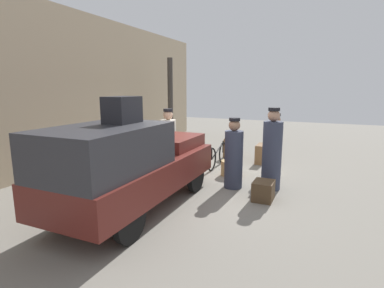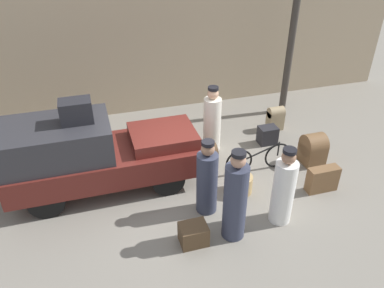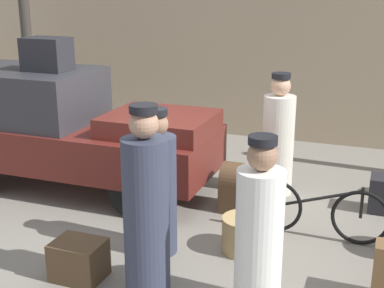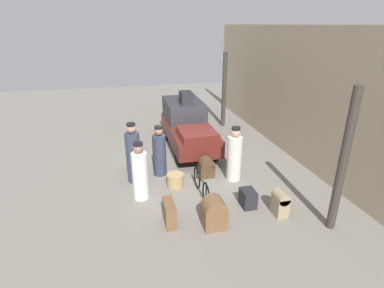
# 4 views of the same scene
# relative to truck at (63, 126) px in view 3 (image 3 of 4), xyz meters

# --- Properties ---
(ground_plane) EXTENTS (30.00, 30.00, 0.00)m
(ground_plane) POSITION_rel_truck_xyz_m (1.90, -0.51, -0.91)
(ground_plane) COLOR gray
(station_building_facade) EXTENTS (16.00, 0.15, 4.50)m
(station_building_facade) POSITION_rel_truck_xyz_m (1.90, 3.56, 1.34)
(station_building_facade) COLOR tan
(station_building_facade) RESTS_ON ground
(canopy_pillar_left) EXTENTS (0.20, 0.20, 3.39)m
(canopy_pillar_left) POSITION_rel_truck_xyz_m (-2.19, 2.22, 0.78)
(canopy_pillar_left) COLOR #38332D
(canopy_pillar_left) RESTS_ON ground
(truck) EXTENTS (3.99, 1.53, 1.69)m
(truck) POSITION_rel_truck_xyz_m (0.00, 0.00, 0.00)
(truck) COLOR black
(truck) RESTS_ON ground
(bicycle) EXTENTS (1.64, 0.04, 0.70)m
(bicycle) POSITION_rel_truck_xyz_m (3.69, -0.43, -0.57)
(bicycle) COLOR black
(bicycle) RESTS_ON ground
(wicker_basket) EXTENTS (0.51, 0.51, 0.40)m
(wicker_basket) POSITION_rel_truck_xyz_m (2.99, -1.03, -0.71)
(wicker_basket) COLOR tan
(wicker_basket) RESTS_ON ground
(porter_lifting_near_truck) EXTENTS (0.43, 0.43, 1.66)m
(porter_lifting_near_truck) POSITION_rel_truck_xyz_m (3.39, -2.07, -0.16)
(porter_lifting_near_truck) COLOR white
(porter_lifting_near_truck) RESTS_ON ground
(porter_with_bicycle) EXTENTS (0.42, 0.42, 1.64)m
(porter_with_bicycle) POSITION_rel_truck_xyz_m (2.09, -1.37, -0.17)
(porter_with_bicycle) COLOR #33384C
(porter_with_bicycle) RESTS_ON ground
(porter_carrying_trunk) EXTENTS (0.43, 0.43, 1.87)m
(porter_carrying_trunk) POSITION_rel_truck_xyz_m (2.35, -2.19, -0.06)
(porter_carrying_trunk) COLOR #33384C
(porter_carrying_trunk) RESTS_ON ground
(conductor_in_dark_uniform) EXTENTS (0.44, 0.44, 1.72)m
(conductor_in_dark_uniform) POSITION_rel_truck_xyz_m (2.96, 0.81, -0.14)
(conductor_in_dark_uniform) COLOR silver
(conductor_in_dark_uniform) RESTS_ON ground
(suitcase_small_leather) EXTENTS (0.51, 0.41, 0.40)m
(suitcase_small_leather) POSITION_rel_truck_xyz_m (1.57, -2.17, -0.71)
(suitcase_small_leather) COLOR #4C3823
(suitcase_small_leather) RESTS_ON ground
(trunk_barrel_dark) EXTENTS (0.38, 0.46, 0.64)m
(trunk_barrel_dark) POSITION_rel_truck_xyz_m (2.60, 0.04, -0.60)
(trunk_barrel_dark) COLOR #4C3823
(trunk_barrel_dark) RESTS_ON ground
(trunk_on_truck_roof) EXTENTS (0.62, 0.44, 0.46)m
(trunk_on_truck_roof) POSITION_rel_truck_xyz_m (-0.17, 0.00, 1.01)
(trunk_on_truck_roof) COLOR #232328
(trunk_on_truck_roof) RESTS_ON truck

